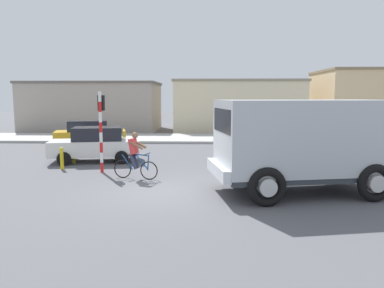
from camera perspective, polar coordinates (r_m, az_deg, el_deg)
ground_plane at (r=11.98m, az=-4.39°, el=-7.23°), size 120.00×120.00×0.00m
sidewalk_far at (r=26.01m, az=-0.95°, el=0.90°), size 80.00×5.00×0.16m
truck_foreground at (r=11.97m, az=16.68°, el=0.59°), size 5.77×3.52×2.90m
cyclist at (r=13.66m, az=-8.76°, el=-1.77°), size 1.69×0.59×1.72m
traffic_light_pole at (r=15.05m, az=-13.82°, el=3.55°), size 0.24×0.43×3.20m
car_red_near at (r=18.56m, az=12.85°, el=0.38°), size 4.17×2.23×1.60m
car_white_mid at (r=22.58m, az=-15.44°, el=1.52°), size 4.30×2.68×1.60m
car_far_side at (r=17.69m, az=-14.56°, el=-0.01°), size 4.23×2.39×1.60m
bollard_near at (r=16.26m, az=-19.39°, el=-2.12°), size 0.14×0.14×0.90m
bollard_far at (r=17.56m, az=-17.74°, el=-1.38°), size 0.14×0.14×0.90m
building_corner_left at (r=34.24m, az=-14.81°, el=5.64°), size 11.46×6.60×4.23m
building_mid_block at (r=33.18m, az=6.86°, el=5.90°), size 10.88×7.42×4.37m
building_corner_right at (r=35.02m, az=24.56°, el=6.04°), size 7.16×7.30×5.20m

